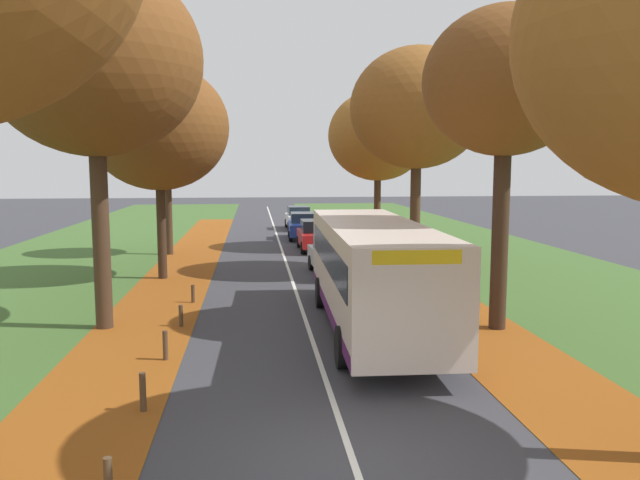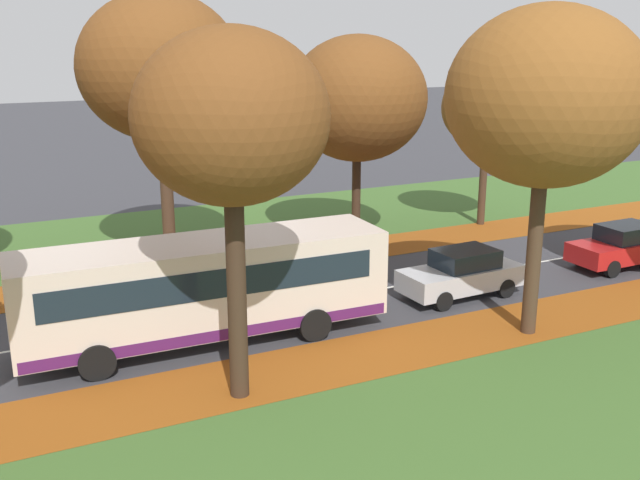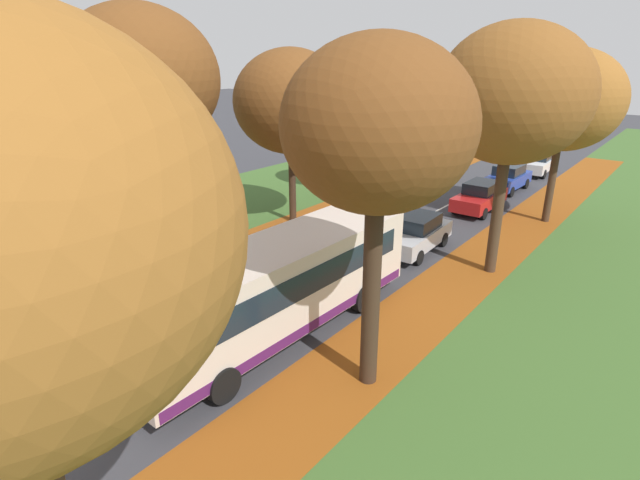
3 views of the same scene
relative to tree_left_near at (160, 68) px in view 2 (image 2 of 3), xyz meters
name	(u,v)px [view 2 (image 2 of 3)]	position (x,y,z in m)	size (l,w,h in m)	color
grass_verge_left	(379,216)	(-3.51, 11.15, -7.34)	(12.00, 90.00, 0.01)	#3D6028
leaf_litter_left	(306,256)	(1.09, 5.15, -7.34)	(2.80, 60.00, 0.00)	#8C4714
leaf_litter_right	(441,339)	(10.29, 5.15, -7.34)	(2.80, 60.00, 0.00)	#8C4714
road_centre_line	(502,268)	(5.69, 11.15, -7.35)	(0.12, 80.00, 0.01)	silver
tree_left_near	(160,68)	(0.00, 0.00, 0.00)	(5.80, 5.80, 9.99)	#422D1E
tree_left_mid	(357,99)	(0.52, 7.68, -1.33)	(5.52, 5.52, 8.52)	#382619
tree_left_far	(487,108)	(-0.09, 14.59, -2.03)	(4.05, 4.05, 7.16)	#422D1E
tree_right_near	(231,119)	(10.94, -1.24, -0.63)	(4.43, 4.43, 8.77)	#382619
tree_right_mid	(546,98)	(10.93, 7.82, -0.49)	(5.53, 5.53, 9.37)	#422D1E
bollard_third	(94,286)	(2.11, -3.17, -6.99)	(0.12, 0.12, 0.71)	#4C3823
bollard_fourth	(184,275)	(2.12, -0.09, -7.04)	(0.12, 0.12, 0.62)	#4C3823
bollard_fifth	(266,264)	(2.16, 2.99, -7.05)	(0.12, 0.12, 0.61)	#4C3823
bus	(204,285)	(7.43, -0.98, -5.65)	(2.85, 10.46, 2.98)	beige
car_silver_lead	(462,273)	(7.51, 7.89, -6.54)	(1.92, 4.27, 1.62)	#B7BABF
car_red_following	(623,246)	(7.47, 15.35, -6.54)	(1.80, 4.21, 1.62)	#B21919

